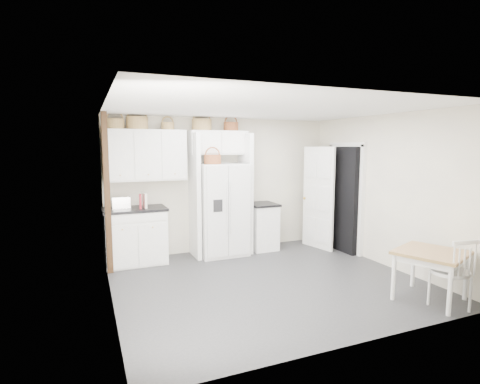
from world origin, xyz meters
name	(u,v)px	position (x,y,z in m)	size (l,w,h in m)	color
floor	(267,281)	(0.00, 0.00, 0.00)	(4.50, 4.50, 0.00)	#2A2A2E
ceiling	(269,109)	(0.00, 0.00, 2.60)	(4.50, 4.50, 0.00)	white
wall_back	(223,185)	(0.00, 2.00, 1.30)	(4.50, 4.50, 0.00)	#B7ADA3
wall_left	(109,207)	(-2.25, 0.00, 1.30)	(4.00, 4.00, 0.00)	#B7ADA3
wall_right	(385,191)	(2.25, 0.00, 1.30)	(4.00, 4.00, 0.00)	#B7ADA3
refrigerator	(222,209)	(-0.15, 1.66, 0.87)	(0.90, 0.72, 1.74)	silver
base_cab_left	(136,237)	(-1.74, 1.70, 0.47)	(1.02, 0.65, 0.95)	white
base_cab_right	(262,227)	(0.72, 1.70, 0.44)	(0.50, 0.61, 0.89)	white
dining_table	(430,276)	(1.70, -1.45, 0.34)	(0.81, 0.81, 0.67)	olive
windsor_chair	(451,272)	(1.70, -1.75, 0.48)	(0.47, 0.43, 0.96)	white
counter_left	(135,209)	(-1.74, 1.70, 0.97)	(1.07, 0.69, 0.04)	black
counter_right	(262,204)	(0.72, 1.70, 0.91)	(0.54, 0.65, 0.04)	black
toaster	(121,203)	(-1.96, 1.70, 1.09)	(0.30, 0.17, 0.20)	silver
cookbook_red	(140,201)	(-1.65, 1.62, 1.11)	(0.04, 0.16, 0.24)	maroon
cookbook_cream	(145,201)	(-1.58, 1.62, 1.12)	(0.04, 0.17, 0.25)	white
basket_upper_a	(115,124)	(-2.00, 1.83, 2.44)	(0.30, 0.30, 0.17)	olive
basket_upper_b	(137,123)	(-1.63, 1.83, 2.46)	(0.37, 0.37, 0.22)	olive
basket_upper_c	(168,126)	(-1.10, 1.83, 2.42)	(0.23, 0.23, 0.13)	olive
basket_bridge_a	(202,125)	(-0.47, 1.83, 2.45)	(0.37, 0.37, 0.21)	olive
basket_bridge_b	(231,127)	(0.11, 1.83, 2.43)	(0.28, 0.28, 0.16)	#58281B
basket_fridge_a	(213,159)	(-0.35, 1.56, 1.82)	(0.31, 0.31, 0.17)	#58281B
upper_cabinet	(146,155)	(-1.50, 1.83, 1.90)	(1.40, 0.34, 0.90)	white
bridge_cabinet	(218,143)	(-0.15, 1.83, 2.12)	(1.12, 0.34, 0.45)	white
fridge_panel_left	(195,196)	(-0.66, 1.70, 1.15)	(0.08, 0.60, 2.30)	white
fridge_panel_right	(245,193)	(0.36, 1.70, 1.15)	(0.08, 0.60, 2.30)	white
trim_post	(107,194)	(-2.20, 1.35, 1.30)	(0.09, 0.09, 2.60)	black
doorway_void	(343,199)	(2.16, 1.00, 1.02)	(0.18, 0.85, 2.05)	black
door_slab	(318,198)	(1.80, 1.33, 1.02)	(0.80, 0.04, 2.05)	white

